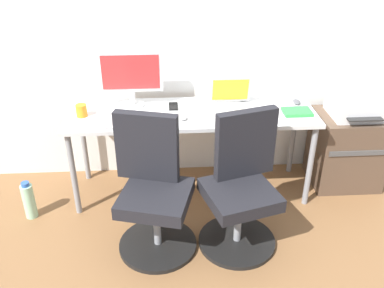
% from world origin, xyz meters
% --- Properties ---
extents(ground_plane, '(5.28, 5.28, 0.00)m').
position_xyz_m(ground_plane, '(0.00, 0.00, 0.00)').
color(ground_plane, brown).
extents(back_wall, '(4.40, 0.04, 2.60)m').
position_xyz_m(back_wall, '(0.00, 0.37, 1.30)').
color(back_wall, white).
rests_on(back_wall, ground).
extents(desk, '(1.89, 0.58, 0.72)m').
position_xyz_m(desk, '(0.00, 0.00, 0.65)').
color(desk, silver).
rests_on(desk, ground).
extents(office_chair_left, '(0.54, 0.54, 0.94)m').
position_xyz_m(office_chair_left, '(-0.29, -0.60, 0.42)').
color(office_chair_left, black).
rests_on(office_chair_left, ground).
extents(office_chair_right, '(0.55, 0.55, 0.94)m').
position_xyz_m(office_chair_right, '(0.30, -0.60, 0.42)').
color(office_chair_right, black).
rests_on(office_chair_right, ground).
extents(side_cabinet, '(0.54, 0.46, 0.62)m').
position_xyz_m(side_cabinet, '(1.30, 0.06, 0.31)').
color(side_cabinet, brown).
rests_on(side_cabinet, ground).
extents(printer, '(0.38, 0.40, 0.24)m').
position_xyz_m(printer, '(1.30, 0.06, 0.74)').
color(printer, silver).
rests_on(printer, side_cabinet).
extents(water_bottle_on_floor, '(0.09, 0.09, 0.31)m').
position_xyz_m(water_bottle_on_floor, '(-1.25, -0.27, 0.15)').
color(water_bottle_on_floor, '#A5D8B2').
rests_on(water_bottle_on_floor, ground).
extents(desktop_monitor, '(0.48, 0.18, 0.43)m').
position_xyz_m(desktop_monitor, '(-0.45, 0.15, 0.97)').
color(desktop_monitor, silver).
rests_on(desktop_monitor, desk).
extents(open_laptop, '(0.31, 0.27, 0.22)m').
position_xyz_m(open_laptop, '(0.31, 0.05, 0.77)').
color(open_laptop, silver).
rests_on(open_laptop, desk).
extents(keyboard_by_monitor, '(0.34, 0.12, 0.02)m').
position_xyz_m(keyboard_by_monitor, '(-0.45, -0.21, 0.73)').
color(keyboard_by_monitor, '#B7B7B7').
rests_on(keyboard_by_monitor, desk).
extents(keyboard_by_laptop, '(0.34, 0.12, 0.02)m').
position_xyz_m(keyboard_by_laptop, '(0.26, -0.21, 0.73)').
color(keyboard_by_laptop, '#B7B7B7').
rests_on(keyboard_by_laptop, desk).
extents(mouse_by_monitor, '(0.06, 0.10, 0.03)m').
position_xyz_m(mouse_by_monitor, '(0.84, 0.11, 0.74)').
color(mouse_by_monitor, '#515156').
rests_on(mouse_by_monitor, desk).
extents(mouse_by_laptop, '(0.06, 0.10, 0.03)m').
position_xyz_m(mouse_by_laptop, '(-0.07, -0.12, 0.74)').
color(mouse_by_laptop, '#B7B7B7').
rests_on(mouse_by_laptop, desk).
extents(coffee_mug, '(0.08, 0.08, 0.09)m').
position_xyz_m(coffee_mug, '(-0.82, -0.02, 0.77)').
color(coffee_mug, orange).
rests_on(coffee_mug, desk).
extents(pen_cup, '(0.07, 0.07, 0.10)m').
position_xyz_m(pen_cup, '(0.42, 0.20, 0.77)').
color(pen_cup, slate).
rests_on(pen_cup, desk).
extents(phone_near_laptop, '(0.07, 0.14, 0.01)m').
position_xyz_m(phone_near_laptop, '(-0.14, 0.10, 0.72)').
color(phone_near_laptop, black).
rests_on(phone_near_laptop, desk).
extents(notebook, '(0.21, 0.15, 0.03)m').
position_xyz_m(notebook, '(0.79, -0.08, 0.73)').
color(notebook, green).
rests_on(notebook, desk).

